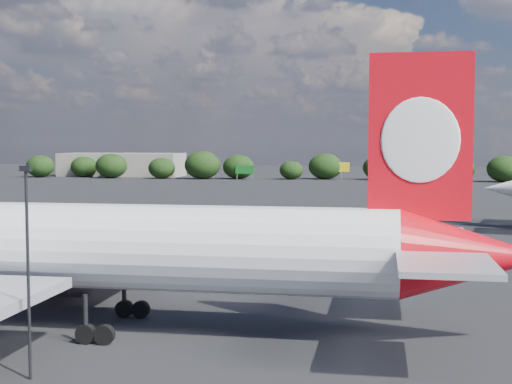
# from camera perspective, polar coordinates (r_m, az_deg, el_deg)

# --- Properties ---
(ground) EXTENTS (500.00, 500.00, 0.00)m
(ground) POSITION_cam_1_polar(r_m,az_deg,el_deg) (108.04, -3.71, -2.35)
(ground) COLOR black
(ground) RESTS_ON ground
(qantas_airliner) EXTENTS (52.48, 49.80, 17.19)m
(qantas_airliner) POSITION_cam_1_polar(r_m,az_deg,el_deg) (46.58, -12.34, -4.44)
(qantas_airliner) COLOR white
(qantas_airliner) RESTS_ON ground
(apron_lamp_post) EXTENTS (0.55, 0.30, 10.85)m
(apron_lamp_post) POSITION_cam_1_polar(r_m,az_deg,el_deg) (37.65, -17.79, -5.27)
(apron_lamp_post) COLOR black
(apron_lamp_post) RESTS_ON ground
(terminal_building) EXTENTS (42.00, 16.00, 8.00)m
(terminal_building) POSITION_cam_1_polar(r_m,az_deg,el_deg) (253.27, -10.67, 2.17)
(terminal_building) COLOR gray
(terminal_building) RESTS_ON ground
(highway_sign) EXTENTS (6.00, 0.30, 4.50)m
(highway_sign) POSITION_cam_1_polar(r_m,az_deg,el_deg) (224.68, -0.90, 1.78)
(highway_sign) COLOR #125E1D
(highway_sign) RESTS_ON ground
(billboard_yellow) EXTENTS (5.00, 0.30, 5.50)m
(billboard_yellow) POSITION_cam_1_polar(r_m,az_deg,el_deg) (226.68, 6.86, 1.96)
(billboard_yellow) COLOR yellow
(billboard_yellow) RESTS_ON ground
(horizon_treeline) EXTENTS (207.76, 15.74, 9.16)m
(horizon_treeline) POSITION_cam_1_polar(r_m,az_deg,el_deg) (224.84, 6.51, 1.96)
(horizon_treeline) COLOR black
(horizon_treeline) RESTS_ON ground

